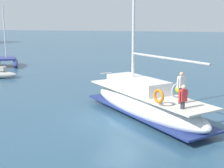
# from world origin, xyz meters

# --- Properties ---
(ground_plane) EXTENTS (400.00, 400.00, 0.00)m
(ground_plane) POSITION_xyz_m (0.00, 0.00, 0.00)
(ground_plane) COLOR #2D516B
(main_sailboat) EXTENTS (7.80, 9.04, 13.18)m
(main_sailboat) POSITION_xyz_m (1.07, -1.29, 0.91)
(main_sailboat) COLOR white
(main_sailboat) RESTS_ON ground
(moored_cutter_left) EXTENTS (6.23, 5.77, 7.70)m
(moored_cutter_left) POSITION_xyz_m (14.58, 20.22, 0.64)
(moored_cutter_left) COLOR navy
(moored_cutter_left) RESTS_ON ground
(mooring_buoy) EXTENTS (0.76, 0.76, 0.98)m
(mooring_buoy) POSITION_xyz_m (8.16, -2.38, 0.23)
(mooring_buoy) COLOR yellow
(mooring_buoy) RESTS_ON ground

